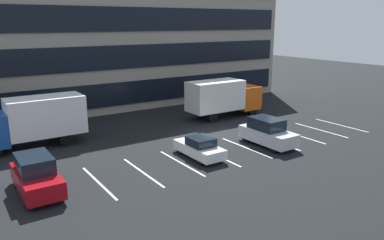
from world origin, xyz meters
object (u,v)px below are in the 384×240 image
Objects in this scene: suv_silver at (267,132)px; sedan_white at (199,148)px; suv_maroon at (36,175)px; box_truck_blue at (32,120)px; box_truck_orange at (223,96)px.

sedan_white is at bearing 173.65° from suv_silver.
box_truck_blue is at bearing 79.23° from suv_maroon.
suv_maroon is at bearing -157.70° from box_truck_orange.
box_truck_blue is at bearing 147.59° from suv_silver.
suv_silver is (16.13, -0.96, -0.01)m from suv_maroon.
sedan_white is at bearing -136.20° from box_truck_orange.
box_truck_blue is at bearing 178.08° from box_truck_orange.
box_truck_blue is 1.94× the size of sedan_white.
suv_maroon is 1.12× the size of sedan_white.
suv_maroon reaches higher than suv_silver.
box_truck_orange is at bearing 43.80° from sedan_white.
box_truck_blue reaches higher than suv_silver.
suv_silver is (-2.66, -8.66, -1.03)m from box_truck_orange.
suv_maroon is 16.16m from suv_silver.
suv_silver is 5.76m from sedan_white.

